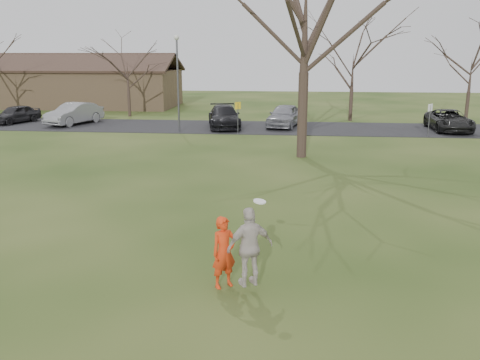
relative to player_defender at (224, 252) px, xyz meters
name	(u,v)px	position (x,y,z in m)	size (l,w,h in m)	color
ground	(222,288)	(-0.05, -0.09, -0.82)	(120.00, 120.00, 0.00)	#1E380F
parking_strip	(271,128)	(-0.05, 24.91, -0.80)	(62.00, 6.50, 0.04)	black
player_defender	(224,252)	(0.00, 0.00, 0.00)	(0.60, 0.39, 1.65)	red
car_0	(16,114)	(-19.15, 25.32, -0.12)	(1.56, 3.88, 1.32)	#242427
car_1	(74,114)	(-14.47, 25.05, 0.00)	(1.65, 4.74, 1.56)	gray
car_3	(224,117)	(-3.31, 24.56, -0.03)	(2.11, 5.19, 1.51)	black
car_4	(284,115)	(0.90, 25.38, 0.01)	(1.87, 4.64, 1.58)	gray
car_6	(449,120)	(11.96, 24.61, -0.08)	(2.32, 5.03, 1.40)	black
catching_play	(250,247)	(0.60, -0.29, 0.27)	(1.12, 0.85, 1.94)	#BBB0A8
building	(74,86)	(-20.05, 37.91, 1.11)	(20.60, 8.50, 5.14)	#8C6D4C
lamp_post	(178,71)	(-6.05, 22.41, 3.15)	(0.34, 0.34, 6.27)	#47474C
sign_yellow	(238,112)	(-2.05, 21.91, 0.63)	(0.35, 0.35, 2.08)	#47474C
sign_white	(430,114)	(9.95, 21.91, 0.63)	(0.35, 0.35, 2.08)	#47474C
big_tree	(306,12)	(1.95, 14.91, 6.18)	(9.00, 9.00, 14.00)	#352821
small_tree_row	(331,69)	(4.34, 29.97, 3.07)	(55.00, 5.90, 8.50)	#352821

